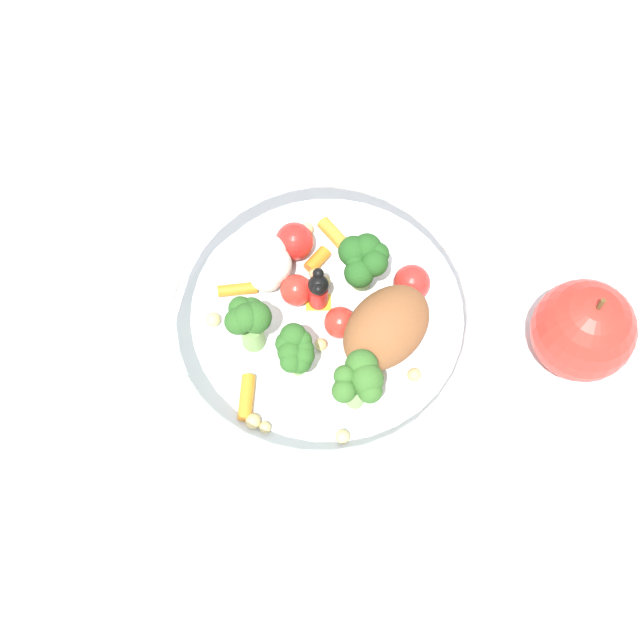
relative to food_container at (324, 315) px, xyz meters
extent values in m
plane|color=white|center=(0.01, 0.00, -0.03)|extent=(2.40, 2.40, 0.00)
cylinder|color=white|center=(0.00, 0.00, -0.03)|extent=(0.23, 0.23, 0.01)
torus|color=white|center=(0.00, 0.00, 0.02)|extent=(0.24, 0.24, 0.01)
ellipsoid|color=brown|center=(0.04, -0.02, 0.00)|extent=(0.10, 0.09, 0.05)
cylinder|color=#8EB766|center=(-0.03, -0.03, -0.01)|extent=(0.01, 0.01, 0.02)
sphere|color=#2D6023|center=(-0.02, -0.03, 0.01)|extent=(0.02, 0.02, 0.02)
sphere|color=#2D6023|center=(-0.02, -0.02, 0.02)|extent=(0.01, 0.01, 0.01)
sphere|color=#2D6023|center=(-0.03, -0.02, 0.02)|extent=(0.02, 0.02, 0.02)
sphere|color=#2D6023|center=(-0.03, -0.02, 0.01)|extent=(0.02, 0.02, 0.02)
sphere|color=#2D6023|center=(-0.03, -0.03, 0.01)|extent=(0.02, 0.02, 0.02)
sphere|color=#2D6023|center=(-0.04, -0.04, 0.01)|extent=(0.02, 0.02, 0.02)
sphere|color=#2D6023|center=(-0.03, -0.03, 0.01)|extent=(0.02, 0.02, 0.02)
sphere|color=#2D6023|center=(-0.03, -0.03, 0.01)|extent=(0.02, 0.02, 0.02)
cylinder|color=#7FAD5B|center=(0.04, 0.03, -0.01)|extent=(0.02, 0.02, 0.03)
sphere|color=#23561E|center=(0.05, 0.03, 0.02)|extent=(0.02, 0.02, 0.02)
sphere|color=#23561E|center=(0.04, 0.04, 0.02)|extent=(0.02, 0.02, 0.02)
sphere|color=#23561E|center=(0.03, 0.04, 0.02)|extent=(0.02, 0.02, 0.02)
sphere|color=#23561E|center=(0.03, 0.03, 0.02)|extent=(0.02, 0.02, 0.02)
sphere|color=#23561E|center=(0.03, 0.02, 0.01)|extent=(0.02, 0.02, 0.02)
sphere|color=#23561E|center=(0.05, 0.02, 0.02)|extent=(0.02, 0.02, 0.02)
cylinder|color=#7FAD5B|center=(-0.06, 0.01, -0.01)|extent=(0.02, 0.02, 0.03)
sphere|color=#2D6023|center=(-0.05, 0.01, 0.02)|extent=(0.02, 0.02, 0.02)
sphere|color=#2D6023|center=(-0.05, 0.01, 0.02)|extent=(0.02, 0.02, 0.02)
sphere|color=#2D6023|center=(-0.06, 0.01, 0.02)|extent=(0.02, 0.02, 0.02)
sphere|color=#2D6023|center=(-0.07, 0.01, 0.02)|extent=(0.02, 0.02, 0.02)
sphere|color=#2D6023|center=(-0.06, 0.00, 0.02)|extent=(0.02, 0.02, 0.02)
sphere|color=#2D6023|center=(-0.05, 0.00, 0.02)|extent=(0.02, 0.02, 0.02)
cylinder|color=#8EB766|center=(0.00, -0.07, -0.01)|extent=(0.01, 0.01, 0.03)
sphere|color=#386B28|center=(0.02, -0.07, 0.02)|extent=(0.03, 0.03, 0.03)
sphere|color=#386B28|center=(0.01, -0.06, 0.02)|extent=(0.02, 0.02, 0.02)
sphere|color=#386B28|center=(0.00, -0.06, 0.02)|extent=(0.02, 0.02, 0.02)
sphere|color=#386B28|center=(-0.01, -0.07, 0.02)|extent=(0.02, 0.02, 0.02)
sphere|color=#386B28|center=(0.01, -0.08, 0.02)|extent=(0.02, 0.02, 0.02)
sphere|color=white|center=(-0.03, 0.06, 0.00)|extent=(0.02, 0.02, 0.02)
sphere|color=white|center=(-0.02, 0.07, -0.01)|extent=(0.02, 0.02, 0.02)
sphere|color=white|center=(-0.03, 0.07, -0.01)|extent=(0.02, 0.02, 0.02)
sphere|color=white|center=(-0.03, 0.06, -0.01)|extent=(0.02, 0.02, 0.02)
sphere|color=white|center=(-0.03, 0.05, -0.01)|extent=(0.03, 0.03, 0.03)
sphere|color=white|center=(-0.03, 0.06, 0.00)|extent=(0.03, 0.03, 0.03)
cube|color=yellow|center=(0.00, 0.02, -0.02)|extent=(0.02, 0.02, 0.00)
cylinder|color=red|center=(0.00, 0.02, -0.01)|extent=(0.02, 0.02, 0.02)
sphere|color=black|center=(0.00, 0.02, 0.01)|extent=(0.02, 0.02, 0.02)
sphere|color=black|center=(0.00, 0.02, 0.01)|extent=(0.01, 0.01, 0.01)
sphere|color=black|center=(0.00, 0.03, 0.01)|extent=(0.01, 0.01, 0.01)
cylinder|color=orange|center=(-0.06, 0.05, -0.02)|extent=(0.03, 0.01, 0.01)
cylinder|color=orange|center=(-0.07, -0.04, -0.02)|extent=(0.02, 0.04, 0.01)
cylinder|color=orange|center=(0.01, 0.06, -0.02)|extent=(0.02, 0.02, 0.01)
cylinder|color=orange|center=(0.03, 0.08, -0.02)|extent=(0.02, 0.03, 0.01)
sphere|color=red|center=(0.01, -0.01, -0.01)|extent=(0.03, 0.03, 0.03)
sphere|color=red|center=(-0.01, 0.03, -0.01)|extent=(0.03, 0.03, 0.03)
sphere|color=red|center=(0.08, 0.01, -0.01)|extent=(0.03, 0.03, 0.03)
sphere|color=red|center=(0.00, 0.07, -0.01)|extent=(0.03, 0.03, 0.03)
sphere|color=#D1B775|center=(-0.01, -0.09, -0.02)|extent=(0.01, 0.01, 0.01)
sphere|color=tan|center=(0.01, 0.04, -0.02)|extent=(0.01, 0.01, 0.01)
sphere|color=#D1B775|center=(0.01, 0.09, -0.02)|extent=(0.01, 0.01, 0.01)
sphere|color=#D1B775|center=(-0.08, 0.03, -0.02)|extent=(0.01, 0.01, 0.01)
sphere|color=#D1B775|center=(0.01, 0.05, -0.02)|extent=(0.01, 0.01, 0.01)
sphere|color=tan|center=(-0.07, -0.06, -0.02)|extent=(0.01, 0.01, 0.01)
sphere|color=tan|center=(0.05, -0.06, -0.02)|extent=(0.01, 0.01, 0.01)
sphere|color=tan|center=(-0.01, -0.02, -0.02)|extent=(0.01, 0.01, 0.01)
sphere|color=tan|center=(-0.07, -0.07, -0.02)|extent=(0.01, 0.01, 0.01)
sphere|color=red|center=(0.18, -0.07, 0.01)|extent=(0.08, 0.08, 0.08)
cylinder|color=brown|center=(0.18, -0.07, 0.05)|extent=(0.00, 0.00, 0.01)
camera|label=1|loc=(-0.08, -0.27, 0.59)|focal=47.42mm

